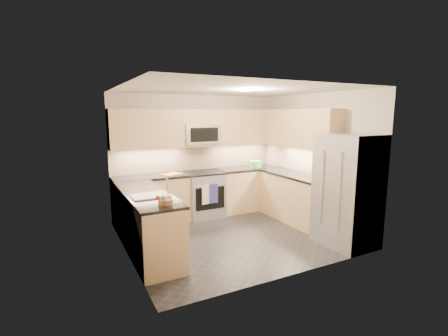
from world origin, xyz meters
TOP-DOWN VIEW (x-y plane):
  - floor at (0.00, 0.00)m, footprint 3.60×3.20m
  - ceiling at (0.00, 0.00)m, footprint 3.60×3.20m
  - wall_back at (0.00, 1.60)m, footprint 3.60×0.02m
  - wall_front at (0.00, -1.60)m, footprint 3.60×0.02m
  - wall_left at (-1.80, 0.00)m, footprint 0.02×3.20m
  - wall_right at (1.80, 0.00)m, footprint 0.02×3.20m
  - base_cab_back_left at (-1.09, 1.30)m, footprint 1.42×0.60m
  - base_cab_back_right at (1.09, 1.30)m, footprint 1.42×0.60m
  - base_cab_right at (1.50, 0.15)m, footprint 0.60×1.70m
  - base_cab_peninsula at (-1.50, 0.00)m, footprint 0.60×2.00m
  - countertop_back_left at (-1.09, 1.30)m, footprint 1.42×0.63m
  - countertop_back_right at (1.09, 1.30)m, footprint 1.42×0.63m
  - countertop_right at (1.50, 0.15)m, footprint 0.63×1.70m
  - countertop_peninsula at (-1.50, 0.00)m, footprint 0.63×2.00m
  - upper_cab_back at (0.00, 1.43)m, footprint 3.60×0.35m
  - upper_cab_right at (1.62, 0.28)m, footprint 0.35×1.95m
  - backsplash_back at (0.00, 1.60)m, footprint 3.60×0.01m
  - backsplash_right at (1.80, 0.45)m, footprint 0.01×2.30m
  - gas_range at (0.00, 1.28)m, footprint 0.76×0.65m
  - range_cooktop at (0.00, 1.28)m, footprint 0.76×0.65m
  - oven_door_glass at (0.00, 0.95)m, footprint 0.62×0.02m
  - oven_handle at (0.00, 0.93)m, footprint 0.60×0.02m
  - microwave at (0.00, 1.40)m, footprint 0.76×0.40m
  - microwave_door at (0.00, 1.20)m, footprint 0.60×0.01m
  - refrigerator at (1.45, -1.15)m, footprint 0.70×0.90m
  - fridge_handle_left at (1.08, -1.33)m, footprint 0.02×0.02m
  - fridge_handle_right at (1.08, -0.97)m, footprint 0.02×0.02m
  - sink_basin at (-1.50, -0.25)m, footprint 0.52×0.38m
  - faucet at (-1.24, -0.25)m, footprint 0.03×0.03m
  - utensil_bowl at (1.24, 1.23)m, footprint 0.35×0.35m
  - cutting_board at (-0.67, 1.27)m, footprint 0.43×0.37m
  - fruit_basket at (-1.43, -0.75)m, footprint 0.22×0.22m
  - fruit_apple at (-1.55, -0.82)m, footprint 0.06×0.06m
  - fruit_pear at (-1.48, -0.85)m, footprint 0.07×0.07m
  - dish_towel_check at (-0.10, 0.91)m, footprint 0.21×0.05m
  - dish_towel_blue at (0.04, 0.91)m, footprint 0.21×0.04m

SIDE VIEW (x-z plane):
  - floor at x=0.00m, z-range 0.00..0.00m
  - base_cab_back_left at x=-1.09m, z-range 0.00..0.90m
  - base_cab_back_right at x=1.09m, z-range 0.00..0.90m
  - base_cab_right at x=1.50m, z-range 0.00..0.90m
  - base_cab_peninsula at x=-1.50m, z-range 0.00..0.90m
  - oven_door_glass at x=0.00m, z-range 0.22..0.68m
  - gas_range at x=0.00m, z-range 0.00..0.91m
  - dish_towel_check at x=-0.10m, z-range 0.36..0.74m
  - dish_towel_blue at x=0.04m, z-range 0.36..0.74m
  - oven_handle at x=0.00m, z-range 0.71..0.73m
  - sink_basin at x=-1.50m, z-range 0.80..0.96m
  - refrigerator at x=1.45m, z-range 0.00..1.80m
  - range_cooktop at x=0.00m, z-range 0.90..0.93m
  - countertop_back_left at x=-1.09m, z-range 0.90..0.94m
  - countertop_back_right at x=1.09m, z-range 0.90..0.94m
  - countertop_right at x=1.50m, z-range 0.90..0.94m
  - countertop_peninsula at x=-1.50m, z-range 0.90..0.94m
  - cutting_board at x=-0.67m, z-range 0.94..0.95m
  - fridge_handle_left at x=1.08m, z-range 0.35..1.55m
  - fridge_handle_right at x=1.08m, z-range 0.35..1.55m
  - fruit_basket at x=-1.43m, z-range 0.94..1.01m
  - utensil_bowl at x=1.24m, z-range 0.94..1.09m
  - fruit_apple at x=-1.55m, z-range 1.02..1.09m
  - fruit_pear at x=-1.48m, z-range 1.02..1.09m
  - faucet at x=-1.24m, z-range 0.94..1.22m
  - backsplash_back at x=0.00m, z-range 0.94..1.45m
  - backsplash_right at x=1.80m, z-range 0.94..1.45m
  - wall_back at x=0.00m, z-range 0.00..2.50m
  - wall_front at x=0.00m, z-range 0.00..2.50m
  - wall_left at x=-1.80m, z-range 0.00..2.50m
  - wall_right at x=1.80m, z-range 0.00..2.50m
  - microwave at x=0.00m, z-range 1.50..1.90m
  - microwave_door at x=0.00m, z-range 1.56..1.84m
  - upper_cab_back at x=0.00m, z-range 1.45..2.20m
  - upper_cab_right at x=1.62m, z-range 1.45..2.20m
  - ceiling at x=0.00m, z-range 2.49..2.51m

